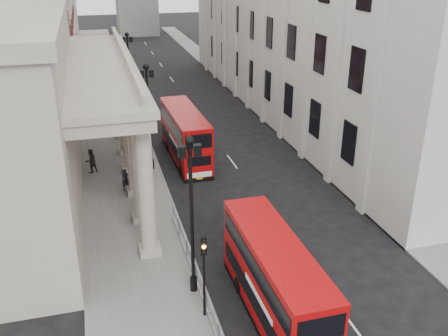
% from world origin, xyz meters
% --- Properties ---
extents(sidewalk_west, '(6.00, 140.00, 0.12)m').
position_xyz_m(sidewalk_west, '(-3.00, 30.00, 0.06)').
color(sidewalk_west, slate).
rests_on(sidewalk_west, ground).
extents(sidewalk_east, '(3.00, 140.00, 0.12)m').
position_xyz_m(sidewalk_east, '(13.50, 30.00, 0.06)').
color(sidewalk_east, slate).
rests_on(sidewalk_east, ground).
extents(kerb, '(0.20, 140.00, 0.14)m').
position_xyz_m(kerb, '(-0.05, 30.00, 0.07)').
color(kerb, slate).
rests_on(kerb, ground).
extents(portico_building, '(9.00, 28.00, 12.00)m').
position_xyz_m(portico_building, '(-10.50, 18.00, 6.00)').
color(portico_building, '#A19787').
rests_on(portico_building, ground).
extents(lamp_post_south, '(1.05, 0.44, 8.32)m').
position_xyz_m(lamp_post_south, '(-0.60, 4.00, 4.91)').
color(lamp_post_south, black).
rests_on(lamp_post_south, sidewalk_west).
extents(lamp_post_mid, '(1.05, 0.44, 8.32)m').
position_xyz_m(lamp_post_mid, '(-0.60, 20.00, 4.91)').
color(lamp_post_mid, black).
rests_on(lamp_post_mid, sidewalk_west).
extents(lamp_post_north, '(1.05, 0.44, 8.32)m').
position_xyz_m(lamp_post_north, '(-0.60, 36.00, 4.91)').
color(lamp_post_north, black).
rests_on(lamp_post_north, sidewalk_west).
extents(traffic_light, '(0.28, 0.33, 4.30)m').
position_xyz_m(traffic_light, '(-0.50, 1.98, 3.11)').
color(traffic_light, black).
rests_on(traffic_light, sidewalk_west).
extents(crowd_barriers, '(0.50, 18.75, 1.10)m').
position_xyz_m(crowd_barriers, '(-0.35, 2.23, 0.67)').
color(crowd_barriers, gray).
rests_on(crowd_barriers, sidewalk_west).
extents(bus_near, '(2.36, 9.34, 4.02)m').
position_xyz_m(bus_near, '(2.65, 1.20, 2.10)').
color(bus_near, '#B0080A').
rests_on(bus_near, ground).
extents(bus_far, '(2.57, 9.64, 4.14)m').
position_xyz_m(bus_far, '(2.42, 21.60, 2.16)').
color(bus_far, '#A80709').
rests_on(bus_far, ground).
extents(pedestrian_a, '(0.64, 0.48, 1.60)m').
position_xyz_m(pedestrian_a, '(-2.91, 16.64, 0.92)').
color(pedestrian_a, black).
rests_on(pedestrian_a, sidewalk_west).
extents(pedestrian_b, '(1.18, 1.11, 1.92)m').
position_xyz_m(pedestrian_b, '(-5.24, 20.56, 1.08)').
color(pedestrian_b, '#292421').
rests_on(pedestrian_b, sidewalk_west).
extents(pedestrian_c, '(1.11, 0.98, 1.91)m').
position_xyz_m(pedestrian_c, '(-1.61, 22.30, 1.07)').
color(pedestrian_c, black).
rests_on(pedestrian_c, sidewalk_west).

